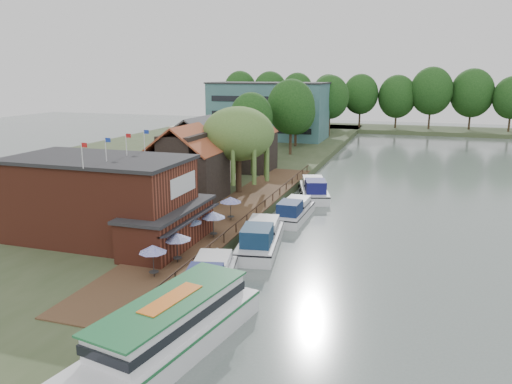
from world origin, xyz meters
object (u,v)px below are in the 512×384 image
(cruiser_1, at_px, (261,235))
(pub, at_px, (120,200))
(umbrella_2, at_px, (189,230))
(tour_boat, at_px, (164,330))
(umbrella_0, at_px, (153,261))
(cottage_c, at_px, (249,142))
(cruiser_2, at_px, (294,208))
(cruiser_0, at_px, (209,276))
(hotel_block, at_px, (269,110))
(cottage_a, at_px, (186,163))
(cottage_b, at_px, (199,149))
(willow, at_px, (238,150))
(umbrella_1, at_px, (177,248))
(umbrella_4, at_px, (231,208))
(umbrella_3, at_px, (213,225))
(cruiser_3, at_px, (314,187))
(swan, at_px, (156,326))

(cruiser_1, bearing_deg, pub, -167.76)
(umbrella_2, height_order, tour_boat, umbrella_2)
(umbrella_0, height_order, cruiser_1, umbrella_0)
(cottage_c, height_order, cruiser_2, cottage_c)
(umbrella_2, height_order, cruiser_0, umbrella_2)
(hotel_block, xyz_separation_m, cottage_a, (7.00, -56.00, -1.90))
(pub, distance_m, umbrella_2, 6.46)
(cottage_b, height_order, tour_boat, cottage_b)
(cottage_a, xyz_separation_m, cruiser_2, (12.83, -0.65, -4.08))
(cottage_b, distance_m, willow, 9.07)
(cottage_a, distance_m, cruiser_2, 13.48)
(cottage_b, xyz_separation_m, willow, (7.50, -5.00, 0.96))
(hotel_block, relative_size, umbrella_0, 10.69)
(umbrella_1, relative_size, umbrella_4, 1.00)
(cruiser_1, bearing_deg, umbrella_4, 127.85)
(umbrella_0, distance_m, cruiser_2, 21.35)
(cottage_c, bearing_deg, cruiser_2, -58.96)
(cruiser_1, bearing_deg, hotel_block, 96.97)
(cottage_c, bearing_deg, umbrella_3, -76.72)
(umbrella_3, distance_m, tour_boat, 17.23)
(cottage_a, relative_size, cruiser_3, 0.81)
(cruiser_3, bearing_deg, cottage_a, -159.89)
(umbrella_0, xyz_separation_m, umbrella_1, (0.35, 2.99, 0.00))
(umbrella_4, relative_size, cruiser_1, 0.22)
(hotel_block, distance_m, cruiser_0, 78.89)
(umbrella_1, xyz_separation_m, tour_boat, (4.42, -10.37, -0.68))
(umbrella_2, distance_m, umbrella_4, 7.61)
(umbrella_2, distance_m, cruiser_3, 24.39)
(cottage_a, bearing_deg, cottage_c, 86.99)
(cottage_b, bearing_deg, cruiser_3, -1.67)
(cruiser_0, xyz_separation_m, swan, (-1.03, -5.76, -1.05))
(hotel_block, bearing_deg, cruiser_2, -70.71)
(hotel_block, bearing_deg, cottage_b, -85.03)
(pub, xyz_separation_m, cruiser_0, (10.53, -5.46, -3.38))
(umbrella_3, bearing_deg, swan, -81.27)
(swan, bearing_deg, cruiser_1, 83.68)
(cottage_a, xyz_separation_m, cruiser_3, (12.90, 9.54, -3.95))
(cruiser_0, bearing_deg, tour_boat, -96.96)
(umbrella_1, height_order, cruiser_3, umbrella_1)
(cottage_b, height_order, umbrella_1, cottage_b)
(umbrella_0, height_order, cruiser_2, umbrella_0)
(umbrella_4, height_order, cruiser_0, umbrella_4)
(swan, bearing_deg, umbrella_3, 98.73)
(cruiser_3, xyz_separation_m, tour_boat, (-0.46, -38.25, 0.30))
(cruiser_1, relative_size, cruiser_2, 1.12)
(umbrella_3, bearing_deg, hotel_block, 102.69)
(umbrella_2, xyz_separation_m, cruiser_3, (5.95, 23.63, -0.98))
(swan, bearing_deg, tour_boat, -52.20)
(pub, height_order, cottage_b, cottage_b)
(cottage_b, bearing_deg, cruiser_2, -33.94)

